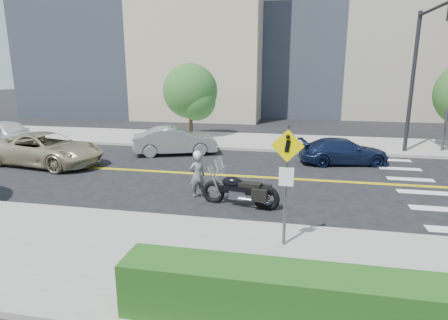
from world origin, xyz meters
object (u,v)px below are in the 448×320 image
Objects in this scene: suv at (46,149)px; parked_car_white at (8,134)px; motorcyclist at (197,174)px; motorcycle at (240,183)px; pedestrian_sign at (286,174)px; parked_car_blue at (343,151)px; parked_car_silver at (175,141)px.

parked_car_white reaches higher than suv.
motorcyclist is 0.65× the size of motorcycle.
motorcycle is at bearing -101.59° from suv.
motorcyclist is at bearing -101.55° from suv.
parked_car_white is (-15.95, 9.47, -1.18)m from pedestrian_sign.
motorcycle is at bearing -99.09° from parked_car_white.
parked_car_silver is at bearing 75.10° from parked_car_blue.
pedestrian_sign is 0.65× the size of parked_car_white.
motorcycle is 15.85m from parked_car_white.
parked_car_white is at bearing 77.39° from parked_car_blue.
motorcyclist is 6.97m from parked_car_silver.
motorcyclist is at bearing 124.79° from parked_car_blue.
parked_car_white is 1.06× the size of parked_car_silver.
pedestrian_sign reaches higher than motorcycle.
suv is at bearing 169.06° from motorcycle.
parked_car_blue is at bearing 68.36° from motorcycle.
parked_car_blue is (3.91, 6.55, -0.18)m from motorcycle.
motorcyclist reaches higher than suv.
motorcycle is 0.55× the size of parked_car_white.
pedestrian_sign is 4.81m from motorcyclist.
suv is 1.31× the size of parked_car_blue.
motorcyclist is (-3.15, 3.46, -1.14)m from pedestrian_sign.
pedestrian_sign is at bearing 97.46° from motorcyclist.
suv reaches higher than parked_car_blue.
motorcycle reaches higher than parked_car_blue.
suv is (-11.28, 6.42, -1.21)m from pedestrian_sign.
suv is (-8.13, 2.97, -0.07)m from motorcyclist.
motorcycle is 0.62× the size of parked_car_blue.
pedestrian_sign is 13.03m from suv.
parked_car_white is 18.31m from parked_car_blue.
suv is (-9.73, 3.56, -0.02)m from motorcycle.
parked_car_white is (-4.67, 3.05, 0.03)m from suv.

